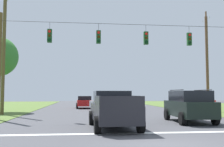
% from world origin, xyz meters
% --- Properties ---
extents(ground_plane, '(120.00, 120.00, 0.00)m').
position_xyz_m(ground_plane, '(0.00, 0.00, 0.00)').
color(ground_plane, '#47474C').
extents(stop_bar_stripe, '(14.77, 0.45, 0.01)m').
position_xyz_m(stop_bar_stripe, '(0.00, 3.17, 0.00)').
color(stop_bar_stripe, white).
rests_on(stop_bar_stripe, ground).
extents(lane_dash_0, '(2.50, 0.15, 0.01)m').
position_xyz_m(lane_dash_0, '(0.00, 9.17, 0.00)').
color(lane_dash_0, white).
rests_on(lane_dash_0, ground).
extents(lane_dash_1, '(2.50, 0.15, 0.01)m').
position_xyz_m(lane_dash_1, '(0.00, 16.33, 0.00)').
color(lane_dash_1, white).
rests_on(lane_dash_1, ground).
extents(lane_dash_2, '(2.50, 0.15, 0.01)m').
position_xyz_m(lane_dash_2, '(0.00, 22.64, 0.00)').
color(lane_dash_2, white).
rests_on(lane_dash_2, ground).
extents(lane_dash_3, '(2.50, 0.15, 0.01)m').
position_xyz_m(lane_dash_3, '(0.00, 28.18, 0.00)').
color(lane_dash_3, white).
rests_on(lane_dash_3, ground).
extents(lane_dash_4, '(2.50, 0.15, 0.01)m').
position_xyz_m(lane_dash_4, '(0.00, 34.48, 0.00)').
color(lane_dash_4, white).
rests_on(lane_dash_4, ground).
extents(overhead_signal_span, '(17.29, 0.31, 7.45)m').
position_xyz_m(overhead_signal_span, '(-0.08, 10.17, 4.15)').
color(overhead_signal_span, brown).
rests_on(overhead_signal_span, ground).
extents(pickup_truck, '(2.42, 5.46, 1.95)m').
position_xyz_m(pickup_truck, '(-1.27, 5.11, 0.97)').
color(pickup_truck, black).
rests_on(pickup_truck, ground).
extents(suv_black, '(2.39, 4.88, 2.05)m').
position_xyz_m(suv_black, '(3.86, 7.46, 1.06)').
color(suv_black, black).
rests_on(suv_black, ground).
extents(distant_car_crossing_white, '(4.43, 2.29, 1.52)m').
position_xyz_m(distant_car_crossing_white, '(0.16, 20.95, 0.79)').
color(distant_car_crossing_white, silver).
rests_on(distant_car_crossing_white, ground).
extents(distant_car_oncoming, '(2.11, 4.34, 1.52)m').
position_xyz_m(distant_car_oncoming, '(-2.53, 25.10, 0.79)').
color(distant_car_oncoming, maroon).
rests_on(distant_car_oncoming, ground).
extents(distant_car_far_parked, '(2.34, 4.45, 1.52)m').
position_xyz_m(distant_car_far_parked, '(12.37, 23.99, 0.79)').
color(distant_car_far_parked, maroon).
rests_on(distant_car_far_parked, ground).
extents(utility_pole_mid_right, '(0.28, 1.56, 10.07)m').
position_xyz_m(utility_pole_mid_right, '(9.49, 16.44, 4.94)').
color(utility_pole_mid_right, brown).
rests_on(utility_pole_mid_right, ground).
extents(utility_pole_near_left, '(0.29, 1.53, 11.02)m').
position_xyz_m(utility_pole_near_left, '(-9.63, 15.00, 5.40)').
color(utility_pole_near_left, brown).
rests_on(utility_pole_near_left, ground).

